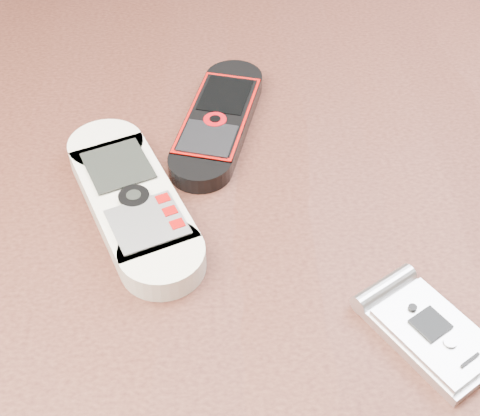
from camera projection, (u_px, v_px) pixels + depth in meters
name	position (u px, v px, depth m)	size (l,w,h in m)	color
table	(234.00, 305.00, 0.56)	(1.20, 0.80, 0.75)	black
nokia_white	(132.00, 200.00, 0.48)	(0.06, 0.18, 0.02)	silver
nokia_black_red	(218.00, 120.00, 0.55)	(0.05, 0.16, 0.02)	black
motorola_razr	(432.00, 332.00, 0.40)	(0.05, 0.09, 0.01)	silver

